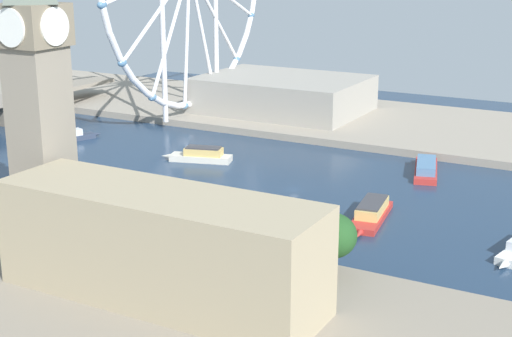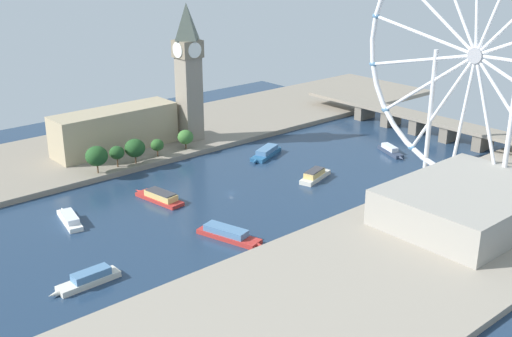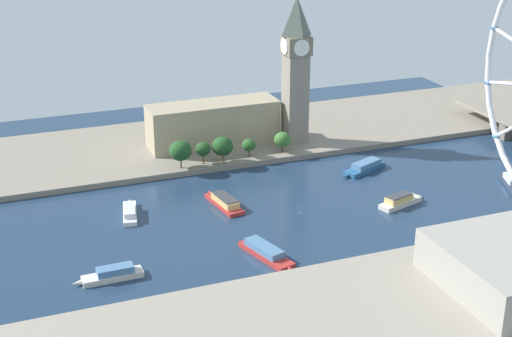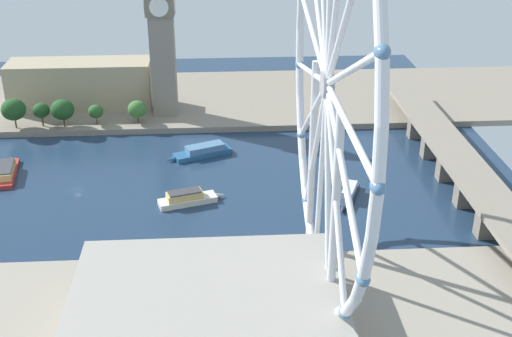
# 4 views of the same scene
# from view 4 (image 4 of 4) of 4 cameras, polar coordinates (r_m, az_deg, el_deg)

# --- Properties ---
(ground_plane) EXTENTS (375.20, 375.20, 0.00)m
(ground_plane) POSITION_cam_4_polar(r_m,az_deg,el_deg) (286.86, -15.01, -1.76)
(ground_plane) COLOR #1E334C
(riverbank_left) EXTENTS (90.00, 520.00, 3.00)m
(riverbank_left) POSITION_cam_4_polar(r_m,az_deg,el_deg) (379.01, -12.34, 5.63)
(riverbank_left) COLOR gray
(riverbank_left) RESTS_ON ground_plane
(clock_tower) EXTENTS (15.05, 15.05, 83.03)m
(clock_tower) POSITION_cam_4_polar(r_m,az_deg,el_deg) (340.67, -8.07, 11.56)
(clock_tower) COLOR gray
(clock_tower) RESTS_ON riverbank_left
(parliament_block) EXTENTS (22.00, 74.22, 24.27)m
(parliament_block) POSITION_cam_4_polar(r_m,az_deg,el_deg) (367.69, -14.71, 7.00)
(parliament_block) COLOR tan
(parliament_block) RESTS_ON riverbank_left
(tree_row_embankment) EXTENTS (13.86, 70.13, 14.94)m
(tree_row_embankment) POSITION_cam_4_polar(r_m,az_deg,el_deg) (343.60, -16.44, 4.83)
(tree_row_embankment) COLOR #513823
(tree_row_embankment) RESTS_ON riverbank_left
(ferris_wheel) EXTENTS (127.80, 3.20, 129.64)m
(ferris_wheel) POSITION_cam_4_polar(r_m,az_deg,el_deg) (187.30, 6.10, 7.05)
(ferris_wheel) COLOR silver
(ferris_wheel) RESTS_ON riverbank_right
(riverside_hall) EXTENTS (54.89, 75.11, 16.17)m
(riverside_hall) POSITION_cam_4_polar(r_m,az_deg,el_deg) (190.79, -4.14, -12.26)
(riverside_hall) COLOR gray
(riverside_hall) RESTS_ON riverbank_right
(river_bridge) EXTENTS (187.20, 17.49, 11.77)m
(river_bridge) POSITION_cam_4_polar(r_m,az_deg,el_deg) (294.76, 16.78, 0.58)
(river_bridge) COLOR gray
(river_bridge) RESTS_ON ground_plane
(tour_boat_0) EXTENTS (17.52, 30.59, 4.97)m
(tour_boat_0) POSITION_cam_4_polar(r_m,az_deg,el_deg) (307.84, -4.58, 1.48)
(tour_boat_0) COLOR #235684
(tour_boat_0) RESTS_ON ground_plane
(tour_boat_1) EXTENTS (13.20, 27.23, 5.64)m
(tour_boat_1) POSITION_cam_4_polar(r_m,az_deg,el_deg) (267.17, -5.86, -2.53)
(tour_boat_1) COLOR beige
(tour_boat_1) RESTS_ON ground_plane
(tour_boat_2) EXTENTS (32.68, 11.71, 5.23)m
(tour_boat_2) POSITION_cam_4_polar(r_m,az_deg,el_deg) (307.19, -20.55, -0.23)
(tour_boat_2) COLOR #B22D28
(tour_boat_2) RESTS_ON ground_plane
(tour_boat_3) EXTENTS (25.16, 13.01, 4.71)m
(tour_boat_3) POSITION_cam_4_polar(r_m,az_deg,el_deg) (272.12, 7.91, -2.19)
(tour_boat_3) COLOR #2D384C
(tour_boat_3) RESTS_ON ground_plane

